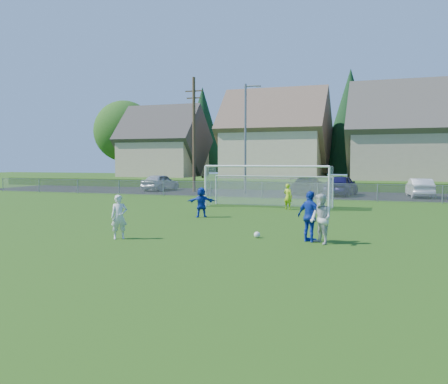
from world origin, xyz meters
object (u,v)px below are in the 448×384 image
at_px(player_white_b, 321,219).
at_px(car_e, 341,185).
at_px(car_f, 420,188).
at_px(soccer_ball, 257,235).
at_px(car_a, 160,182).
at_px(player_blue_a, 310,216).
at_px(car_d, 309,185).
at_px(player_white_a, 119,217).
at_px(player_blue_b, 201,202).
at_px(goalkeeper, 288,197).
at_px(soccer_goal, 269,180).

height_order(player_white_b, car_e, player_white_b).
relative_size(player_white_b, car_f, 0.39).
relative_size(soccer_ball, car_f, 0.05).
bearing_deg(car_a, car_f, -176.96).
bearing_deg(player_blue_a, car_d, -51.98).
relative_size(player_white_b, player_blue_a, 0.96).
xyz_separation_m(player_white_a, car_e, (5.30, 23.97, 0.04)).
relative_size(player_white_a, player_blue_b, 1.06).
height_order(goalkeeper, car_d, goalkeeper).
height_order(player_white_a, player_white_b, player_white_b).
relative_size(car_a, soccer_goal, 0.61).
distance_m(player_white_b, goalkeeper, 11.14).
distance_m(player_white_a, soccer_goal, 13.20).
distance_m(player_blue_b, goalkeeper, 5.99).
xyz_separation_m(player_blue_a, soccer_goal, (-4.28, 11.37, 0.76)).
distance_m(goalkeeper, car_a, 19.37).
relative_size(soccer_ball, player_blue_a, 0.13).
relative_size(car_a, car_f, 1.05).
height_order(soccer_ball, player_white_a, player_white_a).
bearing_deg(soccer_goal, car_f, 51.34).
relative_size(car_d, soccer_goal, 0.66).
relative_size(player_blue_b, goalkeeper, 1.00).
bearing_deg(goalkeeper, soccer_ball, 117.90).
bearing_deg(car_a, car_d, -175.50).
bearing_deg(player_blue_a, player_white_a, 42.73).
xyz_separation_m(player_white_a, player_blue_a, (6.46, 1.63, 0.09)).
bearing_deg(player_blue_a, car_f, -73.02).
distance_m(car_d, soccer_goal, 11.74).
bearing_deg(goalkeeper, car_a, -18.92).
bearing_deg(soccer_ball, car_e, 88.01).
relative_size(car_e, soccer_goal, 0.65).
height_order(car_a, car_e, car_e).
distance_m(player_white_b, player_blue_b, 8.61).
height_order(soccer_ball, car_e, car_e).
bearing_deg(car_f, player_blue_a, 72.25).
xyz_separation_m(soccer_ball, soccer_goal, (-2.35, 11.15, 1.52)).
bearing_deg(goalkeeper, car_f, -99.55).
xyz_separation_m(goalkeeper, car_a, (-14.57, 12.76, 0.04)).
bearing_deg(soccer_ball, player_blue_b, 129.75).
bearing_deg(goalkeeper, player_white_b, 129.62).
height_order(car_e, car_f, car_e).
distance_m(player_white_b, player_blue_a, 0.49).
bearing_deg(car_e, player_white_a, 85.18).
bearing_deg(car_f, goalkeeper, 52.01).
bearing_deg(car_a, player_white_b, 132.05).
xyz_separation_m(soccer_ball, car_a, (-15.57, 22.88, 0.66)).
bearing_deg(player_blue_b, player_white_a, 64.41).
xyz_separation_m(player_white_b, car_d, (-4.23, 23.36, -0.13)).
xyz_separation_m(player_blue_b, car_a, (-11.34, 17.80, 0.03)).
relative_size(player_blue_a, car_d, 0.36).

